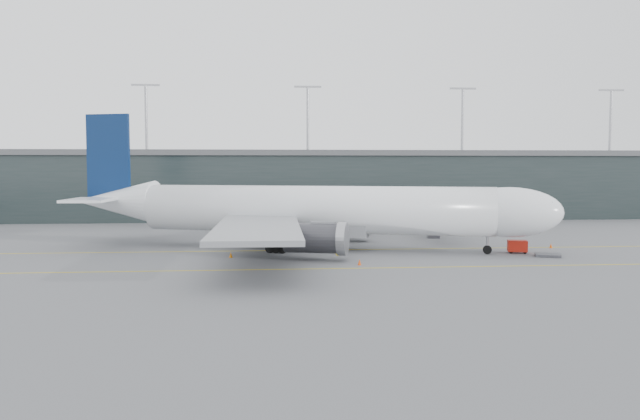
{
  "coord_description": "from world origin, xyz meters",
  "views": [
    {
      "loc": [
        -4.38,
        -90.29,
        11.68
      ],
      "look_at": [
        3.17,
        -4.0,
        5.62
      ],
      "focal_mm": 35.0,
      "sensor_mm": 36.0,
      "label": 1
    }
  ],
  "objects": [
    {
      "name": "cone_tail",
      "position": [
        -8.89,
        -10.23,
        0.37
      ],
      "size": [
        0.46,
        0.46,
        0.73
      ],
      "primitive_type": "cone",
      "color": "orange",
      "rests_on": "ground"
    },
    {
      "name": "gse_cart",
      "position": [
        29.47,
        -9.38,
        0.95
      ],
      "size": [
        2.85,
        2.2,
        1.72
      ],
      "rotation": [
        0.0,
        0.0,
        -0.26
      ],
      "color": "#AB180C",
      "rests_on": "ground"
    },
    {
      "name": "uld_a",
      "position": [
        -5.53,
        10.24,
        0.85
      ],
      "size": [
        1.85,
        1.52,
        1.62
      ],
      "rotation": [
        0.0,
        0.0,
        -0.06
      ],
      "color": "#37373C",
      "rests_on": "ground"
    },
    {
      "name": "cone_wing_port",
      "position": [
        6.68,
        9.96,
        0.33
      ],
      "size": [
        0.41,
        0.41,
        0.66
      ],
      "primitive_type": "cone",
      "color": "#CC660B",
      "rests_on": "ground"
    },
    {
      "name": "main_aircraft",
      "position": [
        2.15,
        -2.94,
        5.48
      ],
      "size": [
        68.26,
        62.8,
        19.54
      ],
      "rotation": [
        0.0,
        0.0,
        -0.3
      ],
      "color": "white",
      "rests_on": "ground"
    },
    {
      "name": "uld_b",
      "position": [
        -3.62,
        11.15,
        0.9
      ],
      "size": [
        2.16,
        1.87,
        1.72
      ],
      "rotation": [
        0.0,
        0.0,
        0.21
      ],
      "color": "#37373C",
      "rests_on": "ground"
    },
    {
      "name": "terminal",
      "position": [
        -0.0,
        58.0,
        7.62
      ],
      "size": [
        240.0,
        36.0,
        29.0
      ],
      "color": "#1E2928",
      "rests_on": "ground"
    },
    {
      "name": "taxiline_b",
      "position": [
        0.0,
        -20.0,
        0.01
      ],
      "size": [
        160.0,
        0.25,
        0.02
      ],
      "primitive_type": "cube",
      "color": "gold",
      "rests_on": "ground"
    },
    {
      "name": "taxiline_lead_main",
      "position": [
        5.0,
        20.0,
        0.01
      ],
      "size": [
        0.25,
        60.0,
        0.02
      ],
      "primitive_type": "cube",
      "color": "gold",
      "rests_on": "ground"
    },
    {
      "name": "jet_bridge",
      "position": [
        23.42,
        22.61,
        4.63
      ],
      "size": [
        6.23,
        43.97,
        6.19
      ],
      "rotation": [
        0.0,
        0.0,
        -0.07
      ],
      "color": "#26262B",
      "rests_on": "ground"
    },
    {
      "name": "cone_nose",
      "position": [
        36.34,
        -4.82,
        0.35
      ],
      "size": [
        0.44,
        0.44,
        0.7
      ],
      "primitive_type": "cone",
      "color": "#E4540C",
      "rests_on": "ground"
    },
    {
      "name": "uld_c",
      "position": [
        0.3,
        11.01,
        1.07
      ],
      "size": [
        2.75,
        2.51,
        2.03
      ],
      "rotation": [
        0.0,
        0.0,
        0.4
      ],
      "color": "#37373C",
      "rests_on": "ground"
    },
    {
      "name": "cone_wing_stbd",
      "position": [
        6.67,
        -17.75,
        0.35
      ],
      "size": [
        0.44,
        0.44,
        0.71
      ],
      "primitive_type": "cone",
      "color": "#EE4A0D",
      "rests_on": "ground"
    },
    {
      "name": "baggage_dolly",
      "position": [
        32.14,
        -12.82,
        0.19
      ],
      "size": [
        3.79,
        3.43,
        0.31
      ],
      "primitive_type": "cube",
      "rotation": [
        0.0,
        0.0,
        -0.36
      ],
      "color": "#3D3D42",
      "rests_on": "ground"
    },
    {
      "name": "taxiline_a",
      "position": [
        0.0,
        -4.0,
        0.01
      ],
      "size": [
        160.0,
        0.25,
        0.02
      ],
      "primitive_type": "cube",
      "color": "gold",
      "rests_on": "ground"
    },
    {
      "name": "ground",
      "position": [
        0.0,
        0.0,
        0.0
      ],
      "size": [
        320.0,
        320.0,
        0.0
      ],
      "primitive_type": "plane",
      "color": "#57575C",
      "rests_on": "ground"
    }
  ]
}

